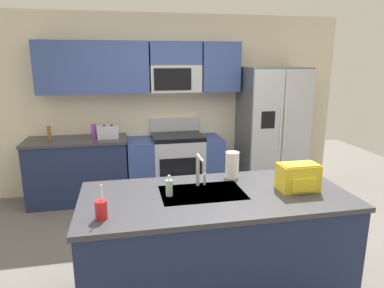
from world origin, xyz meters
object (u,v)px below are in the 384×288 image
(pepper_mill, at_px, (49,133))
(paper_towel_roll, at_px, (232,165))
(refrigerator, at_px, (271,130))
(sink_faucet, at_px, (199,168))
(bottle_purple, at_px, (94,131))
(drink_cup_red, at_px, (101,209))
(toaster, at_px, (108,132))
(soap_dispenser, at_px, (169,188))
(backpack, at_px, (298,177))
(range_oven, at_px, (175,165))

(pepper_mill, relative_size, paper_towel_roll, 0.80)
(refrigerator, bearing_deg, sink_faucet, -127.80)
(sink_faucet, height_order, paper_towel_roll, sink_faucet)
(bottle_purple, xyz_separation_m, sink_faucet, (1.00, -2.06, 0.07))
(pepper_mill, xyz_separation_m, bottle_purple, (0.58, -0.04, 0.01))
(drink_cup_red, bearing_deg, paper_towel_roll, 29.07)
(toaster, height_order, soap_dispenser, toaster)
(refrigerator, distance_m, pepper_mill, 3.16)
(sink_faucet, bearing_deg, soap_dispenser, -151.28)
(refrigerator, bearing_deg, pepper_mill, 178.74)
(drink_cup_red, distance_m, backpack, 1.59)
(range_oven, distance_m, bottle_purple, 1.25)
(bottle_purple, distance_m, drink_cup_red, 2.53)
(range_oven, height_order, bottle_purple, bottle_purple)
(refrigerator, height_order, bottle_purple, refrigerator)
(pepper_mill, xyz_separation_m, sink_faucet, (1.59, -2.10, 0.07))
(range_oven, relative_size, soap_dispenser, 8.00)
(range_oven, relative_size, refrigerator, 0.74)
(pepper_mill, bearing_deg, backpack, -44.70)
(refrigerator, xyz_separation_m, backpack, (-0.79, -2.28, 0.09))
(range_oven, height_order, pepper_mill, range_oven)
(pepper_mill, relative_size, sink_faucet, 0.68)
(toaster, bearing_deg, paper_towel_roll, -58.31)
(range_oven, distance_m, toaster, 1.08)
(refrigerator, height_order, paper_towel_roll, refrigerator)
(pepper_mill, height_order, backpack, backpack)
(sink_faucet, height_order, drink_cup_red, sink_faucet)
(toaster, xyz_separation_m, drink_cup_red, (0.03, -2.51, -0.02))
(pepper_mill, height_order, paper_towel_roll, paper_towel_roll)
(toaster, xyz_separation_m, sink_faucet, (0.82, -2.05, 0.08))
(sink_faucet, bearing_deg, range_oven, 86.83)
(range_oven, distance_m, sink_faucet, 2.20)
(bottle_purple, height_order, drink_cup_red, drink_cup_red)
(paper_towel_roll, bearing_deg, backpack, -43.43)
(toaster, xyz_separation_m, soap_dispenser, (0.54, -2.20, -0.02))
(toaster, xyz_separation_m, backpack, (1.60, -2.30, 0.03))
(refrigerator, bearing_deg, toaster, 179.53)
(pepper_mill, bearing_deg, sink_faucet, -52.94)
(drink_cup_red, bearing_deg, refrigerator, 46.55)
(toaster, bearing_deg, bottle_purple, 177.36)
(refrigerator, height_order, sink_faucet, refrigerator)
(range_oven, xyz_separation_m, soap_dispenser, (-0.40, -2.26, 0.53))
(sink_faucet, bearing_deg, backpack, -17.37)
(pepper_mill, xyz_separation_m, backpack, (2.37, -2.35, 0.02))
(refrigerator, bearing_deg, paper_towel_roll, -123.38)
(bottle_purple, bearing_deg, backpack, -52.20)
(drink_cup_red, height_order, paper_towel_roll, drink_cup_red)
(pepper_mill, bearing_deg, soap_dispenser, -59.89)
(pepper_mill, height_order, sink_faucet, sink_faucet)
(refrigerator, distance_m, backpack, 2.41)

